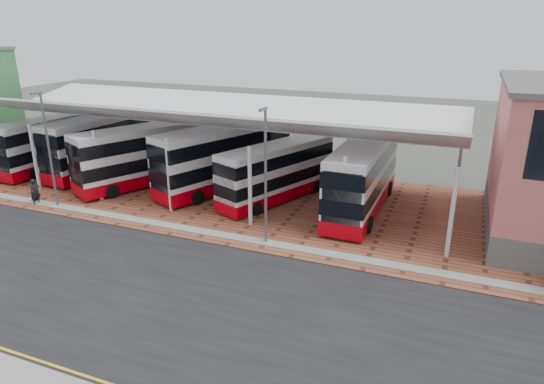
# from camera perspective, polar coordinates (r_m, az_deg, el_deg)

# --- Properties ---
(ground) EXTENTS (140.00, 140.00, 0.00)m
(ground) POSITION_cam_1_polar(r_m,az_deg,el_deg) (24.75, -10.88, -11.04)
(ground) COLOR #41443F
(road) EXTENTS (120.00, 14.00, 0.02)m
(road) POSITION_cam_1_polar(r_m,az_deg,el_deg) (24.04, -12.18, -12.10)
(road) COLOR black
(road) RESTS_ON ground
(forecourt) EXTENTS (72.00, 16.00, 0.06)m
(forecourt) POSITION_cam_1_polar(r_m,az_deg,el_deg) (34.57, 3.59, -1.56)
(forecourt) COLOR brown
(forecourt) RESTS_ON ground
(north_kerb) EXTENTS (120.00, 0.80, 0.14)m
(north_kerb) POSITION_cam_1_polar(r_m,az_deg,el_deg) (29.46, -4.40, -5.37)
(north_kerb) COLOR gray
(north_kerb) RESTS_ON ground
(yellow_line_near) EXTENTS (120.00, 0.12, 0.01)m
(yellow_line_near) POSITION_cam_1_polar(r_m,az_deg,el_deg) (20.35, -22.14, -19.78)
(yellow_line_near) COLOR gold
(yellow_line_near) RESTS_ON road
(yellow_line_far) EXTENTS (120.00, 0.12, 0.01)m
(yellow_line_far) POSITION_cam_1_polar(r_m,az_deg,el_deg) (20.50, -21.54, -19.34)
(yellow_line_far) COLOR gold
(yellow_line_far) RESTS_ON road
(canopy) EXTENTS (37.00, 11.63, 7.07)m
(canopy) POSITION_cam_1_polar(r_m,az_deg,el_deg) (37.00, -7.70, 9.00)
(canopy) COLOR silver
(canopy) RESTS_ON ground
(lamp_west) EXTENTS (0.16, 0.90, 8.07)m
(lamp_west) POSITION_cam_1_polar(r_m,az_deg,el_deg) (36.32, -24.83, 4.85)
(lamp_west) COLOR #57595F
(lamp_west) RESTS_ON ground
(lamp_east) EXTENTS (0.16, 0.90, 8.07)m
(lamp_east) POSITION_cam_1_polar(r_m,az_deg,el_deg) (27.19, -0.78, 2.23)
(lamp_east) COLOR #57595F
(lamp_east) RESTS_ON ground
(bus_0) EXTENTS (3.22, 11.09, 4.52)m
(bus_0) POSITION_cam_1_polar(r_m,az_deg,el_deg) (46.93, -24.26, 5.32)
(bus_0) COLOR silver
(bus_0) RESTS_ON forecourt
(bus_1) EXTENTS (3.68, 11.89, 4.82)m
(bus_1) POSITION_cam_1_polar(r_m,az_deg,el_deg) (44.43, -19.12, 5.45)
(bus_1) COLOR silver
(bus_1) RESTS_ON forecourt
(bus_2) EXTENTS (7.24, 11.27, 4.64)m
(bus_2) POSITION_cam_1_polar(r_m,az_deg,el_deg) (39.60, -14.65, 4.14)
(bus_2) COLOR silver
(bus_2) RESTS_ON forecourt
(bus_3) EXTENTS (7.00, 11.99, 4.88)m
(bus_3) POSITION_cam_1_polar(r_m,az_deg,el_deg) (37.48, -5.60, 4.02)
(bus_3) COLOR silver
(bus_3) RESTS_ON forecourt
(bus_4) EXTENTS (5.88, 10.13, 4.12)m
(bus_4) POSITION_cam_1_polar(r_m,az_deg,el_deg) (34.91, 0.57, 2.31)
(bus_4) COLOR silver
(bus_4) RESTS_ON forecourt
(bus_5) EXTENTS (2.97, 11.58, 4.76)m
(bus_5) POSITION_cam_1_polar(r_m,az_deg,el_deg) (33.49, 10.64, 1.78)
(bus_5) COLOR silver
(bus_5) RESTS_ON forecourt
(pedestrian) EXTENTS (0.68, 0.80, 1.87)m
(pedestrian) POSITION_cam_1_polar(r_m,az_deg,el_deg) (38.18, -26.07, 0.02)
(pedestrian) COLOR black
(pedestrian) RESTS_ON forecourt
(suitcase) EXTENTS (0.33, 0.24, 0.57)m
(suitcase) POSITION_cam_1_polar(r_m,az_deg,el_deg) (39.03, -26.13, -0.60)
(suitcase) COLOR black
(suitcase) RESTS_ON forecourt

